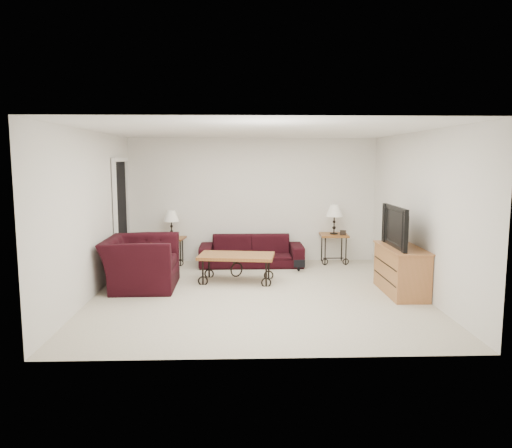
{
  "coord_description": "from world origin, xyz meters",
  "views": [
    {
      "loc": [
        -0.27,
        -7.35,
        2.07
      ],
      "look_at": [
        0.0,
        0.7,
        1.0
      ],
      "focal_mm": 34.09,
      "sensor_mm": 36.0,
      "label": 1
    }
  ],
  "objects_px": {
    "side_table_left": "(172,251)",
    "sofa": "(251,251)",
    "armchair": "(141,263)",
    "coffee_table": "(237,268)",
    "tv_stand": "(401,270)",
    "backpack": "(299,260)",
    "lamp_left": "(171,224)",
    "side_table_right": "(334,249)",
    "television": "(402,227)",
    "lamp_right": "(334,219)"
  },
  "relations": [
    {
      "from": "side_table_left",
      "to": "sofa",
      "type": "bearing_deg",
      "value": -6.52
    },
    {
      "from": "armchair",
      "to": "side_table_left",
      "type": "bearing_deg",
      "value": -8.9
    },
    {
      "from": "side_table_left",
      "to": "armchair",
      "type": "relative_size",
      "value": 0.43
    },
    {
      "from": "coffee_table",
      "to": "sofa",
      "type": "bearing_deg",
      "value": 77.42
    },
    {
      "from": "armchair",
      "to": "sofa",
      "type": "bearing_deg",
      "value": -49.72
    },
    {
      "from": "sofa",
      "to": "tv_stand",
      "type": "bearing_deg",
      "value": -42.41
    },
    {
      "from": "armchair",
      "to": "tv_stand",
      "type": "relative_size",
      "value": 1.04
    },
    {
      "from": "armchair",
      "to": "backpack",
      "type": "distance_m",
      "value": 2.91
    },
    {
      "from": "backpack",
      "to": "lamp_left",
      "type": "bearing_deg",
      "value": 153.31
    },
    {
      "from": "sofa",
      "to": "coffee_table",
      "type": "distance_m",
      "value": 1.31
    },
    {
      "from": "side_table_right",
      "to": "armchair",
      "type": "xyz_separation_m",
      "value": [
        -3.49,
        -1.77,
        0.12
      ]
    },
    {
      "from": "lamp_left",
      "to": "television",
      "type": "bearing_deg",
      "value": -30.52
    },
    {
      "from": "coffee_table",
      "to": "tv_stand",
      "type": "relative_size",
      "value": 1.03
    },
    {
      "from": "armchair",
      "to": "side_table_right",
      "type": "bearing_deg",
      "value": -63.83
    },
    {
      "from": "side_table_left",
      "to": "backpack",
      "type": "relative_size",
      "value": 1.32
    },
    {
      "from": "sofa",
      "to": "television",
      "type": "bearing_deg",
      "value": -42.66
    },
    {
      "from": "side_table_right",
      "to": "side_table_left",
      "type": "bearing_deg",
      "value": -180.0
    },
    {
      "from": "sofa",
      "to": "lamp_left",
      "type": "bearing_deg",
      "value": 173.48
    },
    {
      "from": "coffee_table",
      "to": "lamp_left",
      "type": "bearing_deg",
      "value": 131.64
    },
    {
      "from": "armchair",
      "to": "tv_stand",
      "type": "xyz_separation_m",
      "value": [
        4.11,
        -0.49,
        -0.04
      ]
    },
    {
      "from": "side_table_left",
      "to": "lamp_left",
      "type": "xyz_separation_m",
      "value": [
        0.0,
        0.0,
        0.54
      ]
    },
    {
      "from": "sofa",
      "to": "side_table_left",
      "type": "height_order",
      "value": "sofa"
    },
    {
      "from": "side_table_right",
      "to": "lamp_left",
      "type": "bearing_deg",
      "value": -180.0
    },
    {
      "from": "side_table_left",
      "to": "television",
      "type": "distance_m",
      "value": 4.52
    },
    {
      "from": "side_table_right",
      "to": "lamp_left",
      "type": "xyz_separation_m",
      "value": [
        -3.24,
        -0.0,
        0.51
      ]
    },
    {
      "from": "coffee_table",
      "to": "television",
      "type": "xyz_separation_m",
      "value": [
        2.54,
        -0.81,
        0.81
      ]
    },
    {
      "from": "side_table_left",
      "to": "armchair",
      "type": "bearing_deg",
      "value": -98.13
    },
    {
      "from": "television",
      "to": "backpack",
      "type": "xyz_separation_m",
      "value": [
        -1.39,
        1.56,
        -0.85
      ]
    },
    {
      "from": "sofa",
      "to": "lamp_left",
      "type": "xyz_separation_m",
      "value": [
        -1.58,
        0.18,
        0.51
      ]
    },
    {
      "from": "lamp_left",
      "to": "backpack",
      "type": "distance_m",
      "value": 2.62
    },
    {
      "from": "backpack",
      "to": "television",
      "type": "bearing_deg",
      "value": -59.0
    },
    {
      "from": "side_table_right",
      "to": "television",
      "type": "bearing_deg",
      "value": -75.21
    },
    {
      "from": "side_table_left",
      "to": "tv_stand",
      "type": "xyz_separation_m",
      "value": [
        3.85,
        -2.26,
        0.1
      ]
    },
    {
      "from": "television",
      "to": "coffee_table",
      "type": "bearing_deg",
      "value": -107.61
    },
    {
      "from": "lamp_left",
      "to": "backpack",
      "type": "height_order",
      "value": "lamp_left"
    },
    {
      "from": "side_table_left",
      "to": "lamp_left",
      "type": "height_order",
      "value": "lamp_left"
    },
    {
      "from": "sofa",
      "to": "side_table_right",
      "type": "height_order",
      "value": "side_table_right"
    },
    {
      "from": "lamp_right",
      "to": "lamp_left",
      "type": "bearing_deg",
      "value": -180.0
    },
    {
      "from": "armchair",
      "to": "lamp_right",
      "type": "bearing_deg",
      "value": -63.83
    },
    {
      "from": "backpack",
      "to": "lamp_right",
      "type": "bearing_deg",
      "value": 31.01
    },
    {
      "from": "lamp_left",
      "to": "side_table_left",
      "type": "bearing_deg",
      "value": 0.0
    },
    {
      "from": "side_table_right",
      "to": "lamp_right",
      "type": "xyz_separation_m",
      "value": [
        0.0,
        0.0,
        0.59
      ]
    },
    {
      "from": "side_table_right",
      "to": "armchair",
      "type": "relative_size",
      "value": 0.47
    },
    {
      "from": "lamp_right",
      "to": "tv_stand",
      "type": "xyz_separation_m",
      "value": [
        0.62,
        -2.26,
        -0.52
      ]
    },
    {
      "from": "sofa",
      "to": "coffee_table",
      "type": "bearing_deg",
      "value": -102.58
    },
    {
      "from": "lamp_left",
      "to": "lamp_right",
      "type": "relative_size",
      "value": 0.91
    },
    {
      "from": "sofa",
      "to": "side_table_left",
      "type": "distance_m",
      "value": 1.59
    },
    {
      "from": "side_table_left",
      "to": "backpack",
      "type": "distance_m",
      "value": 2.55
    },
    {
      "from": "tv_stand",
      "to": "armchair",
      "type": "bearing_deg",
      "value": 173.25
    },
    {
      "from": "lamp_right",
      "to": "side_table_left",
      "type": "bearing_deg",
      "value": -180.0
    }
  ]
}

